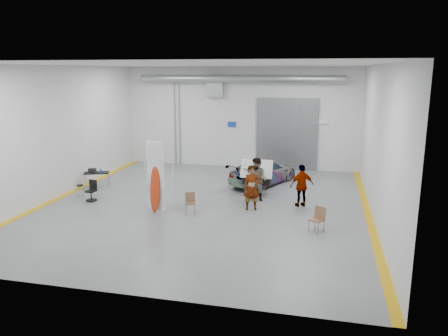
% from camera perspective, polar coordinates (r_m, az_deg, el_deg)
% --- Properties ---
extents(ground, '(16.00, 16.00, 0.00)m').
position_cam_1_polar(ground, '(19.18, -2.53, -4.86)').
color(ground, slate).
rests_on(ground, ground).
extents(room_shell, '(14.02, 16.18, 6.01)m').
position_cam_1_polar(room_shell, '(20.45, -0.30, 7.91)').
color(room_shell, silver).
rests_on(room_shell, ground).
extents(sedan_car, '(3.53, 4.81, 1.29)m').
position_cam_1_polar(sedan_car, '(22.67, 5.14, -0.46)').
color(sedan_car, white).
rests_on(sedan_car, ground).
extents(person_a, '(0.79, 0.62, 1.91)m').
position_cam_1_polar(person_a, '(18.32, 3.65, -2.60)').
color(person_a, '#845A48').
rests_on(person_a, ground).
extents(person_b, '(1.16, 1.03, 1.96)m').
position_cam_1_polar(person_b, '(19.64, 4.37, -1.50)').
color(person_b, slate).
rests_on(person_b, ground).
extents(person_c, '(1.16, 0.88, 1.85)m').
position_cam_1_polar(person_c, '(19.05, 10.13, -2.27)').
color(person_c, '#A66537').
rests_on(person_c, ground).
extents(surfboard_display, '(0.86, 0.45, 3.17)m').
position_cam_1_polar(surfboard_display, '(18.04, -8.73, -1.88)').
color(surfboard_display, white).
rests_on(surfboard_display, ground).
extents(folding_chair_near, '(0.51, 0.53, 0.85)m').
position_cam_1_polar(folding_chair_near, '(18.06, -4.42, -5.11)').
color(folding_chair_near, brown).
rests_on(folding_chair_near, ground).
extents(folding_chair_far, '(0.61, 0.67, 0.95)m').
position_cam_1_polar(folding_chair_far, '(16.27, 11.99, -7.28)').
color(folding_chair_far, brown).
rests_on(folding_chair_far, ground).
extents(shop_stool, '(0.33, 0.33, 0.64)m').
position_cam_1_polar(shop_stool, '(21.15, -18.25, -2.94)').
color(shop_stool, black).
rests_on(shop_stool, ground).
extents(work_table, '(1.35, 1.01, 0.99)m').
position_cam_1_polar(work_table, '(22.82, -16.46, -0.55)').
color(work_table, gray).
rests_on(work_table, ground).
extents(office_chair, '(0.49, 0.49, 0.93)m').
position_cam_1_polar(office_chair, '(20.58, -16.90, -3.01)').
color(office_chair, black).
rests_on(office_chair, ground).
extents(trunk_lid, '(1.51, 0.91, 0.04)m').
position_cam_1_polar(trunk_lid, '(20.62, 4.40, 0.13)').
color(trunk_lid, silver).
rests_on(trunk_lid, sedan_car).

